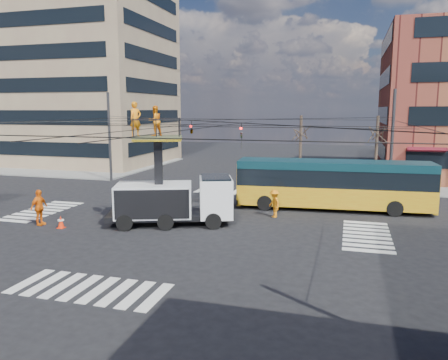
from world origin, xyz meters
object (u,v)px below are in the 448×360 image
worker_ground (39,207)px  utility_truck (173,187)px  city_bus (333,184)px  traffic_cone (61,222)px  flagger (274,203)px

worker_ground → utility_truck: bearing=-68.3°
utility_truck → city_bus: (8.53, 6.38, -0.43)m
traffic_cone → flagger: bearing=27.6°
utility_truck → flagger: bearing=11.7°
utility_truck → traffic_cone: size_ratio=10.51×
traffic_cone → worker_ground: (-1.54, 0.20, 0.67)m
flagger → worker_ground: bearing=-102.7°
flagger → city_bus: bearing=97.1°
city_bus → traffic_cone: bearing=-152.2°
utility_truck → worker_ground: size_ratio=3.60×
worker_ground → flagger: bearing=-61.8°
worker_ground → flagger: (12.47, 5.50, -0.17)m
utility_truck → city_bus: bearing=16.7°
city_bus → flagger: bearing=-140.5°
city_bus → traffic_cone: city_bus is taller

